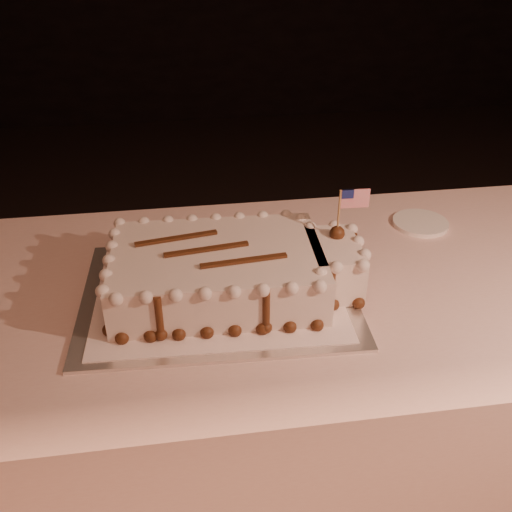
{
  "coord_description": "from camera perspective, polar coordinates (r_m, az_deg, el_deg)",
  "views": [
    {
      "loc": [
        -0.4,
        -0.41,
        1.46
      ],
      "look_at": [
        -0.25,
        0.58,
        0.84
      ],
      "focal_mm": 40.0,
      "sensor_mm": 36.0,
      "label": 1
    }
  ],
  "objects": [
    {
      "name": "sheet_cake",
      "position": [
        1.18,
        -2.4,
        -1.44
      ],
      "size": [
        0.55,
        0.33,
        0.21
      ],
      "color": "silver",
      "rests_on": "doily"
    },
    {
      "name": "banquet_table",
      "position": [
        1.53,
        9.52,
        -13.72
      ],
      "size": [
        2.4,
        0.8,
        0.75
      ],
      "primitive_type": "cube",
      "color": "beige",
      "rests_on": "ground"
    },
    {
      "name": "side_plate",
      "position": [
        1.53,
        16.12,
        3.19
      ],
      "size": [
        0.14,
        0.14,
        0.01
      ],
      "primitive_type": "cylinder",
      "color": "white",
      "rests_on": "banquet_table"
    },
    {
      "name": "cake_board",
      "position": [
        1.21,
        -3.76,
        -3.78
      ],
      "size": [
        0.59,
        0.45,
        0.01
      ],
      "primitive_type": "cube",
      "rotation": [
        0.0,
        0.0,
        -0.04
      ],
      "color": "silver",
      "rests_on": "banquet_table"
    },
    {
      "name": "doily",
      "position": [
        1.21,
        -3.77,
        -3.59
      ],
      "size": [
        0.52,
        0.41,
        0.0
      ],
      "primitive_type": "cube",
      "rotation": [
        0.0,
        0.0,
        -0.04
      ],
      "color": "white",
      "rests_on": "cake_board"
    }
  ]
}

